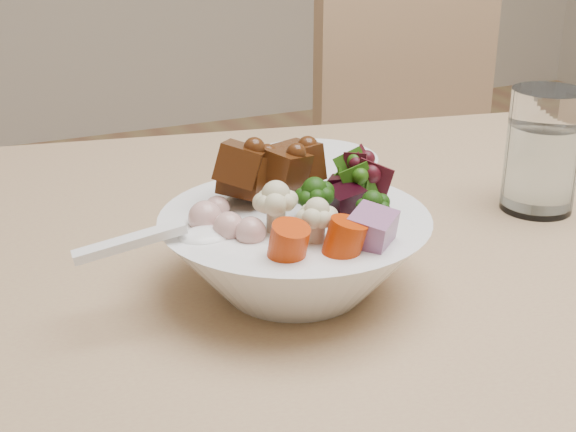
{
  "coord_description": "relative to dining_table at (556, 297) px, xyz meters",
  "views": [
    {
      "loc": [
        -0.83,
        -0.57,
        1.08
      ],
      "look_at": [
        -0.56,
        0.03,
        0.8
      ],
      "focal_mm": 50.0,
      "sensor_mm": 36.0,
      "label": 1
    }
  ],
  "objects": [
    {
      "name": "dining_table",
      "position": [
        0.0,
        0.0,
        0.0
      ],
      "size": [
        1.71,
        1.17,
        0.74
      ],
      "rotation": [
        0.0,
        0.0,
        -0.19
      ],
      "color": "tan",
      "rests_on": "ground"
    },
    {
      "name": "chair_far",
      "position": [
        0.27,
        0.6,
        -0.15
      ],
      "size": [
        0.46,
        0.46,
        0.91
      ],
      "rotation": [
        0.0,
        0.0,
        0.11
      ],
      "color": "tan",
      "rests_on": "ground"
    },
    {
      "name": "food_bowl",
      "position": [
        -0.31,
        0.01,
        0.12
      ],
      "size": [
        0.24,
        0.24,
        0.13
      ],
      "color": "white",
      "rests_on": "dining_table"
    },
    {
      "name": "soup_spoon",
      "position": [
        -0.41,
        -0.0,
        0.14
      ],
      "size": [
        0.13,
        0.04,
        0.03
      ],
      "rotation": [
        0.0,
        0.0,
        -0.07
      ],
      "color": "white",
      "rests_on": "food_bowl"
    },
    {
      "name": "water_glass",
      "position": [
        0.02,
        0.07,
        0.14
      ],
      "size": [
        0.08,
        0.08,
        0.14
      ],
      "color": "white",
      "rests_on": "dining_table"
    },
    {
      "name": "side_bowl",
      "position": [
        -0.19,
        0.2,
        0.1
      ],
      "size": [
        0.14,
        0.14,
        0.05
      ],
      "primitive_type": null,
      "color": "white",
      "rests_on": "dining_table"
    }
  ]
}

